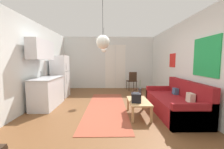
{
  "coord_description": "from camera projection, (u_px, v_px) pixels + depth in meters",
  "views": [
    {
      "loc": [
        0.06,
        -3.5,
        1.41
      ],
      "look_at": [
        0.13,
        1.02,
        0.97
      ],
      "focal_mm": 22.41,
      "sensor_mm": 36.0,
      "label": 1
    }
  ],
  "objects": [
    {
      "name": "ground_plane",
      "position": [
        108.0,
        117.0,
        3.62
      ],
      "size": [
        5.13,
        8.0,
        0.1
      ],
      "primitive_type": "cube",
      "color": "brown"
    },
    {
      "name": "wall_back",
      "position": [
        109.0,
        63.0,
        7.22
      ],
      "size": [
        4.73,
        0.13,
        2.62
      ],
      "color": "silver",
      "rests_on": "ground_plane"
    },
    {
      "name": "wall_right",
      "position": [
        199.0,
        65.0,
        3.52
      ],
      "size": [
        0.12,
        7.6,
        2.62
      ],
      "color": "silver",
      "rests_on": "ground_plane"
    },
    {
      "name": "wall_left",
      "position": [
        14.0,
        65.0,
        3.46
      ],
      "size": [
        0.12,
        7.6,
        2.62
      ],
      "color": "silver",
      "rests_on": "ground_plane"
    },
    {
      "name": "area_rug",
      "position": [
        106.0,
        107.0,
        4.24
      ],
      "size": [
        1.16,
        3.32,
        0.01
      ],
      "primitive_type": "cube",
      "color": "#9E4733",
      "rests_on": "ground_plane"
    },
    {
      "name": "couch",
      "position": [
        176.0,
        104.0,
        3.73
      ],
      "size": [
        0.92,
        1.99,
        0.89
      ],
      "color": "maroon",
      "rests_on": "ground_plane"
    },
    {
      "name": "coffee_table",
      "position": [
        138.0,
        102.0,
        3.59
      ],
      "size": [
        0.51,
        0.92,
        0.4
      ],
      "color": "tan",
      "rests_on": "ground_plane"
    },
    {
      "name": "bamboo_vase",
      "position": [
        140.0,
        93.0,
        3.87
      ],
      "size": [
        0.09,
        0.09,
        0.48
      ],
      "color": "#2D2D33",
      "rests_on": "coffee_table"
    },
    {
      "name": "handbag",
      "position": [
        136.0,
        97.0,
        3.46
      ],
      "size": [
        0.25,
        0.3,
        0.33
      ],
      "color": "black",
      "rests_on": "coffee_table"
    },
    {
      "name": "refrigerator",
      "position": [
        60.0,
        76.0,
        5.47
      ],
      "size": [
        0.59,
        0.62,
        1.61
      ],
      "color": "white",
      "rests_on": "ground_plane"
    },
    {
      "name": "kitchen_counter",
      "position": [
        46.0,
        82.0,
        4.28
      ],
      "size": [
        0.62,
        1.28,
        2.03
      ],
      "color": "silver",
      "rests_on": "ground_plane"
    },
    {
      "name": "accent_chair",
      "position": [
        132.0,
        80.0,
        6.66
      ],
      "size": [
        0.49,
        0.47,
        0.89
      ],
      "rotation": [
        0.0,
        0.0,
        3.33
      ],
      "color": "#382619",
      "rests_on": "ground_plane"
    },
    {
      "name": "pendant_lamp_near",
      "position": [
        103.0,
        42.0,
        2.84
      ],
      "size": [
        0.28,
        0.28,
        0.97
      ],
      "color": "black"
    },
    {
      "name": "pendant_lamp_far",
      "position": [
        104.0,
        49.0,
        5.16
      ],
      "size": [
        0.21,
        0.21,
        0.9
      ],
      "color": "black"
    }
  ]
}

